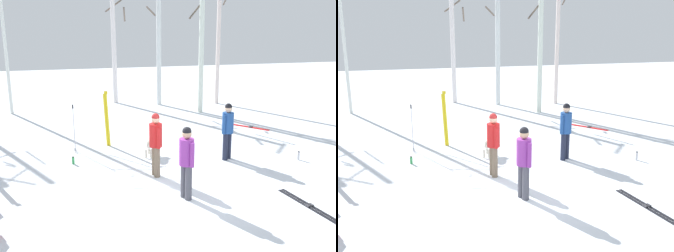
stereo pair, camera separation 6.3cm
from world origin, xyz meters
The scene contains 16 objects.
ground_plane centered at (0.00, 0.00, 0.00)m, with size 60.00×60.00×0.00m, color white.
person_0 centered at (-0.34, 1.31, 0.98)m, with size 0.34×0.52×1.72m.
person_1 centered at (-0.02, -0.24, 0.98)m, with size 0.34×0.50×1.72m.
person_2 centered at (2.05, 1.99, 0.98)m, with size 0.46×0.34×1.72m.
dog centered at (-0.09, 2.95, 0.39)m, with size 0.47×0.82×0.57m.
ski_pair_planted_0 centered at (-1.21, 4.38, 0.92)m, with size 0.19×0.09×1.86m.
ski_pair_lying_0 centered at (4.56, 5.21, 0.01)m, with size 1.13×1.43×0.05m.
ski_pair_lying_1 centered at (2.45, -1.38, 0.01)m, with size 0.37×1.83×0.05m.
ski_poles_0 centered at (-2.29, 4.01, 0.81)m, with size 0.07×0.24×1.52m.
water_bottle_0 centered at (-2.42, 2.87, 0.11)m, with size 0.07×0.07×0.23m.
water_bottle_1 centered at (4.08, 1.31, 0.13)m, with size 0.07×0.07×0.27m.
birch_tree_2 centered at (-4.79, 10.64, 4.12)m, with size 1.26×1.22×8.06m.
birch_tree_3 centered at (0.27, 11.91, 3.60)m, with size 1.46×1.30×6.89m.
birch_tree_4 centered at (2.34, 10.74, 4.14)m, with size 1.41×1.61×7.98m.
birch_tree_5 centered at (3.67, 8.46, 3.61)m, with size 1.38×1.62×6.92m.
birch_tree_6 centered at (5.33, 10.23, 4.02)m, with size 1.04×1.05×7.73m.
Camera 1 is at (-2.76, -7.94, 3.84)m, focal length 40.68 mm.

